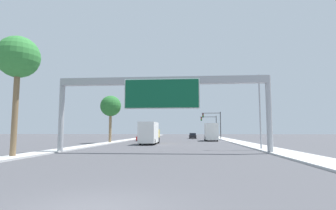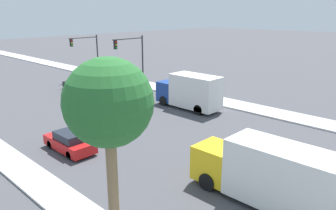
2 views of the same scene
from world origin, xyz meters
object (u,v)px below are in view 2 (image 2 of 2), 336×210
truck_box_primary (190,92)px  traffic_light_mid_block (89,50)px  truck_box_secondary (270,175)px  car_far_right (70,142)px  traffic_light_near_intersection (134,54)px  palm_tree_background (109,105)px  car_mid_right (78,85)px

truck_box_primary → traffic_light_mid_block: size_ratio=1.13×
truck_box_primary → truck_box_secondary: 17.54m
car_far_right → traffic_light_near_intersection: size_ratio=0.64×
car_far_right → traffic_light_near_intersection: 19.84m
truck_box_secondary → palm_tree_background: size_ratio=1.00×
truck_box_secondary → traffic_light_near_intersection: 27.80m
car_far_right → traffic_light_mid_block: size_ratio=0.69×
car_mid_right → truck_box_secondary: truck_box_secondary is taller
truck_box_primary → traffic_light_near_intersection: bearing=80.4°
truck_box_secondary → palm_tree_background: bearing=155.0°
palm_tree_background → car_mid_right: bearing=61.4°
palm_tree_background → traffic_light_mid_block: bearing=58.2°
traffic_light_near_intersection → palm_tree_background: 29.02m
car_far_right → traffic_light_mid_block: bearing=53.5°
car_mid_right → truck_box_secondary: size_ratio=0.55×
car_mid_right → truck_box_primary: bearing=-77.2°
truck_box_primary → palm_tree_background: size_ratio=0.88×
car_mid_right → car_far_right: bearing=-123.2°
traffic_light_near_intersection → truck_box_secondary: bearing=-116.4°
truck_box_primary → palm_tree_background: (-17.70, -10.68, 4.41)m
car_far_right → truck_box_primary: 14.06m
car_far_right → car_mid_right: (10.50, 16.03, 0.01)m
truck_box_primary → truck_box_secondary: (-10.50, -14.05, -0.08)m
car_mid_right → truck_box_primary: (3.50, -15.39, 1.09)m
car_far_right → car_mid_right: bearing=56.8°
car_far_right → palm_tree_background: (-3.70, -10.05, 5.50)m
palm_tree_background → truck_box_primary: bearing=31.1°
car_far_right → car_mid_right: 19.16m
car_far_right → truck_box_secondary: size_ratio=0.54×
car_mid_right → truck_box_secondary: 30.28m
truck_box_secondary → car_far_right: bearing=104.6°
truck_box_secondary → traffic_light_near_intersection: size_ratio=1.20×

